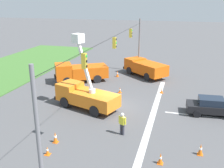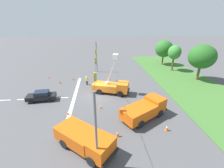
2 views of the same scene
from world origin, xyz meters
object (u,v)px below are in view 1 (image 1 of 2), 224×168
Objects in this scene: utility_truck_bucket_lift at (85,94)px; traffic_cone_far_right at (160,158)px; traffic_cone_mid_left at (75,71)px; traffic_cone_near_bucket at (47,151)px; sedan_black at (212,106)px; traffic_cone_foreground_right at (201,149)px; road_worker at (122,122)px; traffic_cone_lane_edge_b at (162,90)px; traffic_cone_far_left at (55,137)px; utility_truck_support_near at (80,72)px; utility_truck_support_far at (145,67)px; traffic_cone_mid_right at (117,74)px; traffic_cone_foreground_left at (120,90)px.

utility_truck_bucket_lift is 10.34m from traffic_cone_far_right.
traffic_cone_mid_left is 19.02m from traffic_cone_near_bucket.
sedan_black is 6.91m from traffic_cone_foreground_right.
utility_truck_bucket_lift is at bearing 48.04° from road_worker.
road_worker is 2.86× the size of traffic_cone_lane_edge_b.
traffic_cone_far_right reaches higher than traffic_cone_lane_edge_b.
traffic_cone_lane_edge_b is (4.35, 4.72, -0.49)m from sedan_black.
sedan_black is (1.54, -11.18, -0.53)m from utility_truck_bucket_lift.
road_worker is 4.93m from traffic_cone_far_left.
traffic_cone_far_right is (-14.38, -11.13, -0.86)m from utility_truck_support_near.
utility_truck_support_near reaches higher than utility_truck_support_far.
traffic_cone_mid_left is at bearing 62.38° from sedan_black.
traffic_cone_mid_left is at bearing 94.16° from traffic_cone_mid_right.
traffic_cone_far_left is (-18.29, 3.52, -0.76)m from utility_truck_support_far.
traffic_cone_mid_right is at bearing 110.69° from utility_truck_support_far.
sedan_black reaches higher than traffic_cone_mid_left.
traffic_cone_mid_left reaches higher than traffic_cone_lane_edge_b.
traffic_cone_lane_edge_b is 0.82× the size of traffic_cone_far_right.
utility_truck_bucket_lift is 6.04m from road_worker.
traffic_cone_foreground_left is at bearing 14.98° from road_worker.
traffic_cone_foreground_left is at bearing 70.28° from sedan_black.
traffic_cone_foreground_right reaches higher than traffic_cone_mid_right.
traffic_cone_foreground_right is at bearing -159.87° from utility_truck_support_far.
utility_truck_bucket_lift is at bearing 97.82° from sedan_black.
sedan_black is at bearing -132.67° from traffic_cone_lane_edge_b.
traffic_cone_lane_edge_b is (1.10, -4.34, 0.00)m from traffic_cone_foreground_left.
traffic_cone_far_right is (-11.73, -5.47, 0.08)m from traffic_cone_foreground_left.
traffic_cone_near_bucket is at bearing 172.32° from traffic_cone_foreground_left.
traffic_cone_far_right is (0.98, -7.19, 0.08)m from traffic_cone_near_bucket.
sedan_black is 9.64m from traffic_cone_foreground_left.
traffic_cone_lane_edge_b reaches higher than traffic_cone_near_bucket.
utility_truck_support_far reaches higher than traffic_cone_lane_edge_b.
traffic_cone_mid_left is at bearing 37.10° from traffic_cone_far_right.
utility_truck_support_far is 3.69m from traffic_cone_mid_right.
utility_truck_bucket_lift is 1.01× the size of utility_truck_support_near.
traffic_cone_lane_edge_b is at bearing -75.76° from traffic_cone_foreground_left.
traffic_cone_far_left reaches higher than traffic_cone_foreground_right.
road_worker is (-11.47, -8.02, -0.23)m from utility_truck_support_near.
utility_truck_support_near is at bearing 64.89° from traffic_cone_foreground_left.
traffic_cone_lane_edge_b is at bearing -47.69° from utility_truck_bucket_lift.
utility_truck_support_far is 7.68× the size of traffic_cone_mid_left.
traffic_cone_far_right is (-6.95, -7.60, -0.95)m from utility_truck_bucket_lift.
utility_truck_support_near reaches higher than sedan_black.
utility_truck_bucket_lift is at bearing -154.58° from utility_truck_support_near.
traffic_cone_foreground_left is 9.24m from traffic_cone_mid_left.
utility_truck_support_near is 6.32m from traffic_cone_foreground_left.
traffic_cone_mid_right is (3.17, -3.88, -0.83)m from utility_truck_support_near.
utility_truck_bucket_lift is at bearing -152.25° from traffic_cone_mid_left.
utility_truck_support_near is at bearing 14.40° from traffic_cone_near_bucket.
traffic_cone_near_bucket is 0.74× the size of traffic_cone_far_left.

